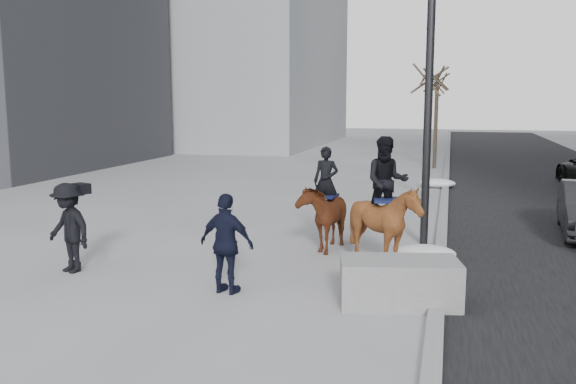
# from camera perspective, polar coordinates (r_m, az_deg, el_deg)

# --- Properties ---
(ground) EXTENTS (120.00, 120.00, 0.00)m
(ground) POSITION_cam_1_polar(r_m,az_deg,el_deg) (11.42, -1.57, -8.35)
(ground) COLOR gray
(ground) RESTS_ON ground
(road) EXTENTS (8.00, 90.00, 0.01)m
(road) POSITION_cam_1_polar(r_m,az_deg,el_deg) (21.10, 25.34, -1.26)
(road) COLOR black
(road) RESTS_ON ground
(curb) EXTENTS (0.25, 90.00, 0.12)m
(curb) POSITION_cam_1_polar(r_m,az_deg,el_deg) (20.73, 14.43, -0.70)
(curb) COLOR gray
(curb) RESTS_ON ground
(planter) EXTENTS (2.07, 1.33, 0.76)m
(planter) POSITION_cam_1_polar(r_m,az_deg,el_deg) (10.22, 10.38, -8.31)
(planter) COLOR gray
(planter) RESTS_ON ground
(tree_near) EXTENTS (1.20, 1.20, 4.86)m
(tree_near) POSITION_cam_1_polar(r_m,az_deg,el_deg) (21.18, 13.06, 5.99)
(tree_near) COLOR #392922
(tree_near) RESTS_ON ground
(tree_far) EXTENTS (1.20, 1.20, 5.04)m
(tree_far) POSITION_cam_1_polar(r_m,az_deg,el_deg) (30.52, 13.68, 6.90)
(tree_far) COLOR #3C2A23
(tree_far) RESTS_ON ground
(mounted_left) EXTENTS (0.98, 1.85, 2.30)m
(mounted_left) POSITION_cam_1_polar(r_m,az_deg,el_deg) (13.73, 3.44, -1.78)
(mounted_left) COLOR #522810
(mounted_left) RESTS_ON ground
(mounted_right) EXTENTS (1.61, 1.75, 2.62)m
(mounted_right) POSITION_cam_1_polar(r_m,az_deg,el_deg) (12.26, 9.07, -2.21)
(mounted_right) COLOR #4B290F
(mounted_right) RESTS_ON ground
(feeder) EXTENTS (1.09, 0.95, 1.75)m
(feeder) POSITION_cam_1_polar(r_m,az_deg,el_deg) (10.58, -5.75, -4.84)
(feeder) COLOR black
(feeder) RESTS_ON ground
(camera_crew) EXTENTS (1.29, 1.02, 1.75)m
(camera_crew) POSITION_cam_1_polar(r_m,az_deg,el_deg) (12.55, -19.82, -3.13)
(camera_crew) COLOR black
(camera_crew) RESTS_ON ground
(lamppost) EXTENTS (0.25, 1.70, 9.09)m
(lamppost) POSITION_cam_1_polar(r_m,az_deg,el_deg) (14.42, 13.26, 15.03)
(lamppost) COLOR black
(lamppost) RESTS_ON ground
(snow_piles) EXTENTS (1.35, 11.76, 0.34)m
(snow_piles) POSITION_cam_1_polar(r_m,az_deg,el_deg) (19.07, 13.48, -1.14)
(snow_piles) COLOR silver
(snow_piles) RESTS_ON ground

